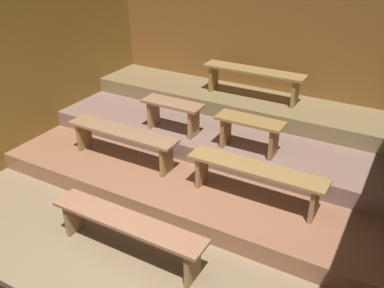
{
  "coord_description": "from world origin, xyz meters",
  "views": [
    {
      "loc": [
        2.35,
        -2.14,
        3.18
      ],
      "look_at": [
        -0.07,
        2.15,
        0.55
      ],
      "focal_mm": 39.58,
      "sensor_mm": 36.0,
      "label": 1
    }
  ],
  "objects_px": {
    "bench_middle_left": "(173,111)",
    "bench_upper_center": "(253,76)",
    "bench_middle_right": "(250,129)",
    "bench_floor_center": "(128,227)",
    "bench_lower_right": "(256,174)",
    "bench_lower_left": "(122,137)"
  },
  "relations": [
    {
      "from": "bench_middle_left",
      "to": "bench_upper_center",
      "type": "xyz_separation_m",
      "value": [
        0.7,
        1.23,
        0.27
      ]
    },
    {
      "from": "bench_upper_center",
      "to": "bench_middle_right",
      "type": "bearing_deg",
      "value": -69.04
    },
    {
      "from": "bench_middle_right",
      "to": "bench_upper_center",
      "type": "xyz_separation_m",
      "value": [
        -0.47,
        1.23,
        0.27
      ]
    },
    {
      "from": "bench_floor_center",
      "to": "bench_lower_right",
      "type": "height_order",
      "value": "bench_lower_right"
    },
    {
      "from": "bench_middle_left",
      "to": "bench_upper_center",
      "type": "bearing_deg",
      "value": 60.39
    },
    {
      "from": "bench_middle_right",
      "to": "bench_upper_center",
      "type": "relative_size",
      "value": 0.56
    },
    {
      "from": "bench_lower_left",
      "to": "bench_upper_center",
      "type": "xyz_separation_m",
      "value": [
        1.07,
        1.92,
        0.47
      ]
    },
    {
      "from": "bench_lower_right",
      "to": "bench_middle_left",
      "type": "xyz_separation_m",
      "value": [
        -1.54,
        0.69,
        0.2
      ]
    },
    {
      "from": "bench_floor_center",
      "to": "bench_upper_center",
      "type": "xyz_separation_m",
      "value": [
        0.05,
        3.18,
        0.7
      ]
    },
    {
      "from": "bench_lower_left",
      "to": "bench_upper_center",
      "type": "height_order",
      "value": "bench_upper_center"
    },
    {
      "from": "bench_upper_center",
      "to": "bench_lower_left",
      "type": "bearing_deg",
      "value": -119.24
    },
    {
      "from": "bench_lower_right",
      "to": "bench_lower_left",
      "type": "bearing_deg",
      "value": 180.0
    },
    {
      "from": "bench_floor_center",
      "to": "bench_upper_center",
      "type": "relative_size",
      "value": 1.12
    },
    {
      "from": "bench_upper_center",
      "to": "bench_floor_center",
      "type": "bearing_deg",
      "value": -90.81
    },
    {
      "from": "bench_lower_right",
      "to": "bench_middle_left",
      "type": "height_order",
      "value": "bench_middle_left"
    },
    {
      "from": "bench_middle_right",
      "to": "bench_lower_right",
      "type": "bearing_deg",
      "value": -61.41
    },
    {
      "from": "bench_floor_center",
      "to": "bench_middle_left",
      "type": "xyz_separation_m",
      "value": [
        -0.65,
        1.95,
        0.43
      ]
    },
    {
      "from": "bench_lower_left",
      "to": "bench_lower_right",
      "type": "xyz_separation_m",
      "value": [
        1.92,
        0.0,
        0.0
      ]
    },
    {
      "from": "bench_floor_center",
      "to": "bench_upper_center",
      "type": "bearing_deg",
      "value": 89.19
    },
    {
      "from": "bench_middle_right",
      "to": "bench_middle_left",
      "type": "bearing_deg",
      "value": 180.0
    },
    {
      "from": "bench_lower_right",
      "to": "bench_floor_center",
      "type": "bearing_deg",
      "value": -125.23
    },
    {
      "from": "bench_lower_left",
      "to": "bench_middle_left",
      "type": "relative_size",
      "value": 1.85
    }
  ]
}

